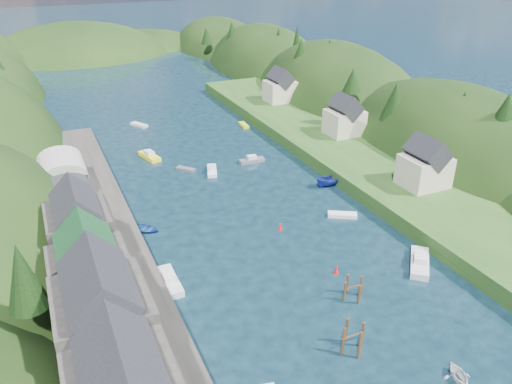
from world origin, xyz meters
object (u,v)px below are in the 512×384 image
piling_cluster_far (353,290)px  channel_buoy_near (336,270)px  piling_cluster_near (353,340)px  channel_buoy_far (280,227)px

piling_cluster_far → channel_buoy_near: bearing=79.4°
piling_cluster_near → channel_buoy_far: 25.01m
piling_cluster_far → channel_buoy_near: (0.93, 4.98, -0.58)m
piling_cluster_near → piling_cluster_far: 8.59m
channel_buoy_far → channel_buoy_near: bearing=-82.9°
piling_cluster_near → channel_buoy_near: 13.40m
piling_cluster_far → channel_buoy_far: size_ratio=2.97×
piling_cluster_far → channel_buoy_far: (-0.64, 17.57, -0.58)m
piling_cluster_near → piling_cluster_far: piling_cluster_near is taller
piling_cluster_far → piling_cluster_near: bearing=-124.7°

